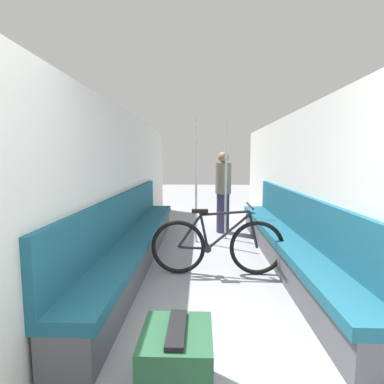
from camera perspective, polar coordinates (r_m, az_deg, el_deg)
name	(u,v)px	position (r m, az deg, el deg)	size (l,w,h in m)	color
wall_left	(115,187)	(4.07, -14.41, 0.88)	(0.10, 8.86, 2.10)	silver
wall_right	(309,188)	(4.15, 21.42, 0.73)	(0.10, 8.86, 2.10)	silver
bench_seat_row_left	(135,241)	(4.21, -10.74, -9.16)	(0.44, 4.50, 0.97)	#4C4C51
bench_seat_row_right	(287,242)	(4.27, 17.68, -9.12)	(0.44, 4.50, 0.97)	#4C4C51
bicycle	(217,246)	(3.77, 4.85, -10.17)	(1.65, 0.46, 0.87)	black
grab_pole_near	(226,182)	(5.28, 6.46, 1.87)	(0.08, 0.08, 2.08)	gray
grab_pole_far	(196,183)	(5.05, 0.80, 1.70)	(0.08, 0.08, 2.08)	gray
passenger_standing	(223,191)	(5.77, 5.96, 0.13)	(0.30, 0.30, 1.55)	#332D4C
luggage_bag	(177,364)	(2.07, -2.90, -29.85)	(0.42, 0.47, 0.45)	#1E472D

